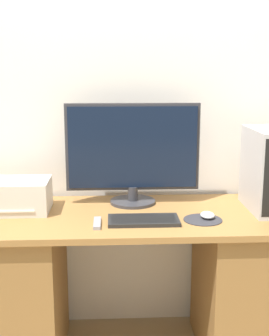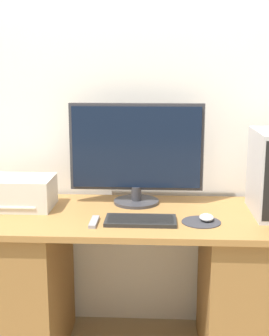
{
  "view_description": "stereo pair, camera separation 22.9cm",
  "coord_description": "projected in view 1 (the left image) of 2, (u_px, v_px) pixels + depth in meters",
  "views": [
    {
      "loc": [
        -0.1,
        -1.89,
        1.52
      ],
      "look_at": [
        0.01,
        0.34,
        1.03
      ],
      "focal_mm": 50.0,
      "sensor_mm": 36.0,
      "label": 1
    },
    {
      "loc": [
        0.13,
        -1.89,
        1.52
      ],
      "look_at": [
        0.01,
        0.34,
        1.03
      ],
      "focal_mm": 50.0,
      "sensor_mm": 36.0,
      "label": 2
    }
  ],
  "objects": [
    {
      "name": "wall_back",
      "position": [
        129.0,
        97.0,
        2.61
      ],
      "size": [
        6.4,
        0.05,
        2.7
      ],
      "color": "white",
      "rests_on": "ground_plane"
    },
    {
      "name": "desk",
      "position": [
        132.0,
        284.0,
        2.42
      ],
      "size": [
        1.7,
        0.69,
        0.79
      ],
      "color": "olive",
      "rests_on": "ground_plane"
    },
    {
      "name": "monitor",
      "position": [
        133.0,
        152.0,
        2.47
      ],
      "size": [
        0.71,
        0.24,
        0.54
      ],
      "color": "#333338",
      "rests_on": "desk"
    },
    {
      "name": "keyboard",
      "position": [
        143.0,
        220.0,
        2.21
      ],
      "size": [
        0.34,
        0.17,
        0.02
      ],
      "color": "black",
      "rests_on": "desk"
    },
    {
      "name": "mousepad",
      "position": [
        203.0,
        220.0,
        2.24
      ],
      "size": [
        0.19,
        0.19,
        0.0
      ],
      "color": "#2D2D33",
      "rests_on": "desk"
    },
    {
      "name": "mouse",
      "position": [
        208.0,
        215.0,
        2.26
      ],
      "size": [
        0.07,
        0.09,
        0.03
      ],
      "color": "silver",
      "rests_on": "mousepad"
    },
    {
      "name": "computer_tower",
      "position": [
        269.0,
        170.0,
        2.37
      ],
      "size": [
        0.19,
        0.38,
        0.42
      ],
      "color": "#B2B2B7",
      "rests_on": "desk"
    },
    {
      "name": "printer",
      "position": [
        11.0,
        196.0,
        2.37
      ],
      "size": [
        0.39,
        0.26,
        0.16
      ],
      "color": "beige",
      "rests_on": "desk"
    },
    {
      "name": "remote_control",
      "position": [
        97.0,
        223.0,
        2.18
      ],
      "size": [
        0.03,
        0.15,
        0.02
      ],
      "color": "gray",
      "rests_on": "desk"
    }
  ]
}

